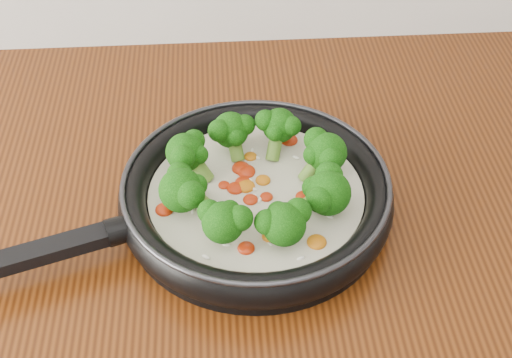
{
  "coord_description": "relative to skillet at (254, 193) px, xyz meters",
  "views": [
    {
      "loc": [
        -0.04,
        0.58,
        1.45
      ],
      "look_at": [
        0.0,
        1.13,
        0.95
      ],
      "focal_mm": 49.51,
      "sensor_mm": 36.0,
      "label": 1
    }
  ],
  "objects": [
    {
      "name": "skillet",
      "position": [
        0.0,
        0.0,
        0.0
      ],
      "size": [
        0.49,
        0.38,
        0.08
      ],
      "color": "black",
      "rests_on": "counter"
    }
  ]
}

